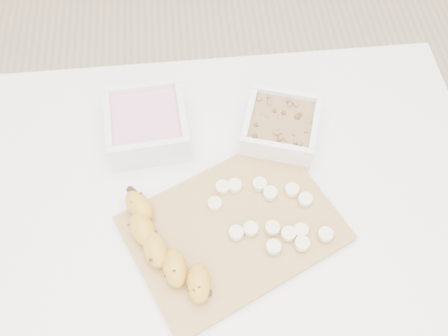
{
  "coord_description": "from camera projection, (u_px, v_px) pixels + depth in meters",
  "views": [
    {
      "loc": [
        -0.04,
        -0.42,
        1.59
      ],
      "look_at": [
        0.0,
        0.03,
        0.81
      ],
      "focal_mm": 40.0,
      "sensor_mm": 36.0,
      "label": 1
    }
  ],
  "objects": [
    {
      "name": "ground",
      "position": [
        225.0,
        305.0,
        1.58
      ],
      "size": [
        3.5,
        3.5,
        0.0
      ],
      "primitive_type": "plane",
      "color": "#C6AD89",
      "rests_on": "ground"
    },
    {
      "name": "table",
      "position": [
        225.0,
        219.0,
        1.02
      ],
      "size": [
        1.0,
        0.7,
        0.75
      ],
      "color": "white",
      "rests_on": "ground"
    },
    {
      "name": "bowl_yogurt",
      "position": [
        147.0,
        124.0,
        0.98
      ],
      "size": [
        0.16,
        0.16,
        0.07
      ],
      "color": "white",
      "rests_on": "table"
    },
    {
      "name": "bowl_granola",
      "position": [
        281.0,
        127.0,
        0.98
      ],
      "size": [
        0.17,
        0.17,
        0.06
      ],
      "color": "white",
      "rests_on": "table"
    },
    {
      "name": "cutting_board",
      "position": [
        234.0,
        229.0,
        0.9
      ],
      "size": [
        0.43,
        0.38,
        0.01
      ],
      "primitive_type": "cube",
      "rotation": [
        0.0,
        0.0,
        0.43
      ],
      "color": "tan",
      "rests_on": "table"
    },
    {
      "name": "banana",
      "position": [
        166.0,
        248.0,
        0.85
      ],
      "size": [
        0.14,
        0.24,
        0.04
      ],
      "primitive_type": null,
      "rotation": [
        0.0,
        0.0,
        0.36
      ],
      "color": "gold",
      "rests_on": "cutting_board"
    },
    {
      "name": "banana_slices",
      "position": [
        270.0,
        214.0,
        0.89
      ],
      "size": [
        0.21,
        0.15,
        0.02
      ],
      "color": "#FDF2BF",
      "rests_on": "cutting_board"
    }
  ]
}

